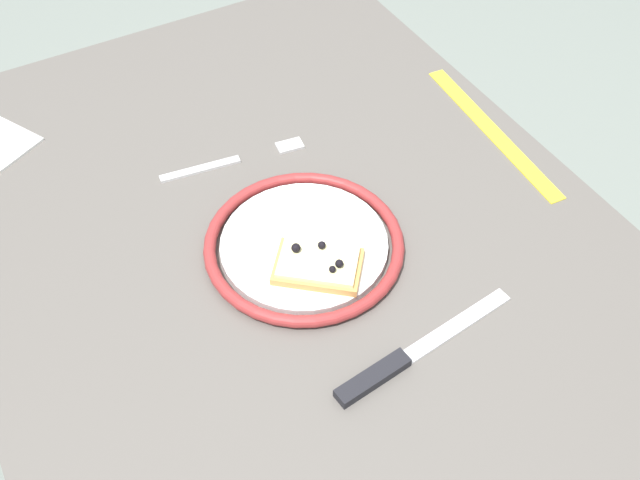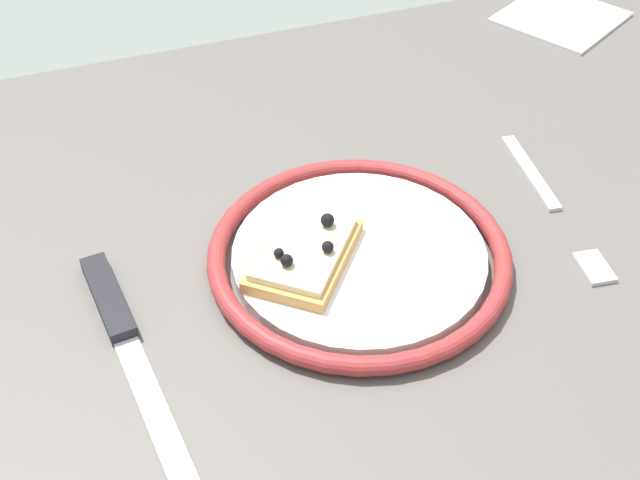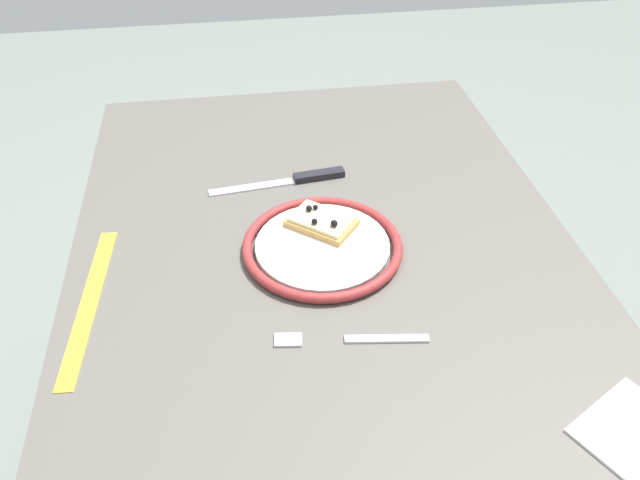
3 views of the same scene
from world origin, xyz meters
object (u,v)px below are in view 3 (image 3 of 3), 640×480
Objects in this scene: dining_table at (326,292)px; measuring_tape at (89,302)px; pizza_slice_near at (322,221)px; plate at (322,244)px; knife at (301,178)px; fork at (350,339)px.

dining_table is 0.36m from measuring_tape.
plate is at bearing 170.98° from pizza_slice_near.
pizza_slice_near is 0.15m from knife.
measuring_tape is at bearing 127.79° from knife.
pizza_slice_near is at bearing -174.51° from knife.
fork is (-0.18, -0.00, 0.09)m from dining_table.
knife is 1.19× the size of fork.
fork reaches higher than dining_table.
knife is at bearing 2.27° from fork.
measuring_tape is at bearing 101.06° from plate.
fork reaches higher than measuring_tape.
dining_table is at bearing 179.11° from pizza_slice_near.
plate is at bearing -177.64° from knife.
pizza_slice_near is 0.50× the size of knife.
plate is 0.19m from fork.
pizza_slice_near reaches higher than plate.
plate is at bearing -74.81° from measuring_tape.
knife reaches higher than dining_table.
dining_table is 4.46× the size of plate.
fork is (-0.38, -0.01, -0.00)m from knife.
knife is at bearing 4.02° from dining_table.
dining_table is at bearing -124.65° from plate.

